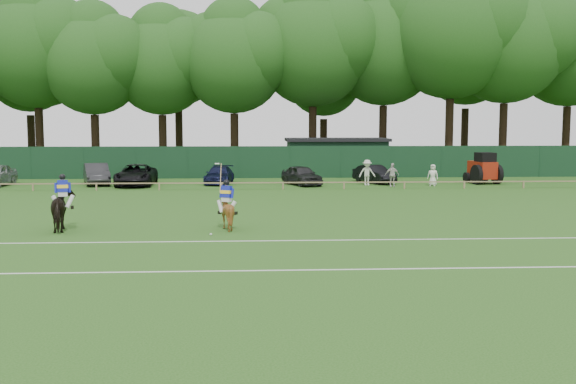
{
  "coord_description": "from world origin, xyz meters",
  "views": [
    {
      "loc": [
        -1.07,
        -25.58,
        4.39
      ],
      "look_at": [
        0.5,
        3.0,
        1.4
      ],
      "focal_mm": 42.0,
      "sensor_mm": 36.0,
      "label": 1
    }
  ],
  "objects": [
    {
      "name": "ground",
      "position": [
        0.0,
        0.0,
        0.0
      ],
      "size": [
        160.0,
        160.0,
        0.0
      ],
      "primitive_type": "plane",
      "color": "#1E4C14",
      "rests_on": "ground"
    },
    {
      "name": "rider_chestnut",
      "position": [
        -2.09,
        1.79,
        1.41
      ],
      "size": [
        0.89,
        0.8,
        2.05
      ],
      "rotation": [
        0.0,
        0.0,
        2.66
      ],
      "color": "silver",
      "rests_on": "ground"
    },
    {
      "name": "spectator_right",
      "position": [
        11.39,
        19.87,
        0.74
      ],
      "size": [
        0.86,
        0.73,
        1.49
      ],
      "primitive_type": "imported",
      "rotation": [
        0.0,
        0.0,
        -0.43
      ],
      "color": "white",
      "rests_on": "ground"
    },
    {
      "name": "pitch_lines",
      "position": [
        0.0,
        -3.5,
        0.01
      ],
      "size": [
        60.0,
        5.1,
        0.01
      ],
      "color": "silver",
      "rests_on": "ground"
    },
    {
      "name": "suv_black",
      "position": [
        -9.02,
        21.26,
        0.73
      ],
      "size": [
        2.49,
        5.28,
        1.46
      ],
      "primitive_type": "imported",
      "rotation": [
        0.0,
        0.0,
        0.01
      ],
      "color": "black",
      "rests_on": "ground"
    },
    {
      "name": "rider_dark",
      "position": [
        -8.65,
        1.8,
        1.66
      ],
      "size": [
        0.93,
        0.49,
        1.41
      ],
      "rotation": [
        0.0,
        0.0,
        3.39
      ],
      "color": "silver",
      "rests_on": "ground"
    },
    {
      "name": "perimeter_fence",
      "position": [
        0.0,
        27.0,
        1.25
      ],
      "size": [
        92.08,
        0.08,
        2.5
      ],
      "color": "#14351E",
      "rests_on": "ground"
    },
    {
      "name": "estate_black",
      "position": [
        7.78,
        22.29,
        0.64
      ],
      "size": [
        2.78,
        4.13,
        1.29
      ],
      "primitive_type": "imported",
      "rotation": [
        0.0,
        0.0,
        0.4
      ],
      "color": "black",
      "rests_on": "ground"
    },
    {
      "name": "hatch_grey",
      "position": [
        2.44,
        21.01,
        0.69
      ],
      "size": [
        3.02,
        4.34,
        1.37
      ],
      "primitive_type": "imported",
      "rotation": [
        0.0,
        0.0,
        0.39
      ],
      "color": "#29292B",
      "rests_on": "ground"
    },
    {
      "name": "polo_ball",
      "position": [
        -2.65,
        0.33,
        0.04
      ],
      "size": [
        0.09,
        0.09,
        0.09
      ],
      "primitive_type": "sphere",
      "color": "silver",
      "rests_on": "ground"
    },
    {
      "name": "sedan_grey",
      "position": [
        -11.92,
        22.18,
        0.74
      ],
      "size": [
        2.82,
        4.77,
        1.49
      ],
      "primitive_type": "imported",
      "rotation": [
        0.0,
        0.0,
        0.3
      ],
      "color": "#2F2F31",
      "rests_on": "ground"
    },
    {
      "name": "spectator_left",
      "position": [
        6.95,
        20.54,
        0.89
      ],
      "size": [
        1.2,
        0.76,
        1.78
      ],
      "primitive_type": "imported",
      "rotation": [
        0.0,
        0.0,
        0.08
      ],
      "color": "beige",
      "rests_on": "ground"
    },
    {
      "name": "sedan_navy",
      "position": [
        -3.34,
        22.28,
        0.62
      ],
      "size": [
        2.17,
        4.44,
        1.24
      ],
      "primitive_type": "imported",
      "rotation": [
        0.0,
        0.0,
        -0.1
      ],
      "color": "#101535",
      "rests_on": "ground"
    },
    {
      "name": "pitch_rail",
      "position": [
        0.0,
        18.0,
        0.45
      ],
      "size": [
        62.1,
        0.1,
        0.5
      ],
      "color": "#997F5B",
      "rests_on": "ground"
    },
    {
      "name": "horse_dark",
      "position": [
        -8.65,
        1.81,
        0.88
      ],
      "size": [
        1.44,
        2.26,
        1.76
      ],
      "primitive_type": "imported",
      "rotation": [
        0.0,
        0.0,
        3.39
      ],
      "color": "black",
      "rests_on": "ground"
    },
    {
      "name": "tree_row",
      "position": [
        2.0,
        35.0,
        0.0
      ],
      "size": [
        96.0,
        12.0,
        21.0
      ],
      "primitive_type": null,
      "color": "#26561C",
      "rests_on": "ground"
    },
    {
      "name": "horse_chestnut",
      "position": [
        -2.08,
        1.8,
        0.72
      ],
      "size": [
        1.64,
        1.7,
        1.44
      ],
      "primitive_type": "imported",
      "rotation": [
        0.0,
        0.0,
        2.66
      ],
      "color": "brown",
      "rests_on": "ground"
    },
    {
      "name": "tractor",
      "position": [
        15.43,
        21.36,
        1.06
      ],
      "size": [
        2.18,
        2.91,
        2.23
      ],
      "rotation": [
        0.0,
        0.0,
        0.17
      ],
      "color": "#991F0E",
      "rests_on": "ground"
    },
    {
      "name": "utility_shed",
      "position": [
        6.0,
        30.0,
        1.54
      ],
      "size": [
        8.4,
        4.4,
        3.04
      ],
      "color": "#14331E",
      "rests_on": "ground"
    },
    {
      "name": "spectator_mid",
      "position": [
        8.49,
        19.49,
        0.8
      ],
      "size": [
        0.96,
        0.45,
        1.59
      ],
      "primitive_type": "imported",
      "rotation": [
        0.0,
        0.0,
        -0.07
      ],
      "color": "beige",
      "rests_on": "ground"
    }
  ]
}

